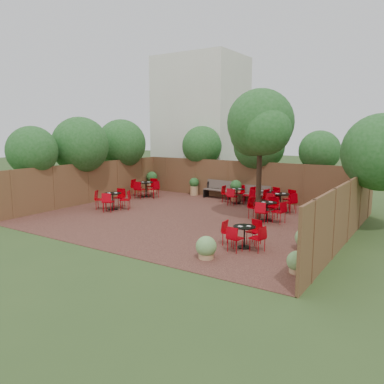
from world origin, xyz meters
The scene contains 13 objects.
ground centered at (0.00, 0.00, 0.00)m, with size 80.00×80.00×0.00m, color #354F23.
courtyard_paving centered at (0.00, 0.00, 0.01)m, with size 12.00×10.00×0.02m, color #351B15.
fence_back centered at (0.00, 5.00, 1.00)m, with size 12.00×0.08×2.00m, color #532E1E.
fence_left centered at (-6.00, 0.00, 1.00)m, with size 0.08×10.00×2.00m, color #532E1E.
fence_right centered at (6.00, 0.00, 1.00)m, with size 0.08×10.00×2.00m, color #532E1E.
neighbour_building centered at (-4.50, 8.00, 4.00)m, with size 5.00×4.00×8.00m, color silver.
overhang_foliage centered at (-1.93, 2.60, 2.77)m, with size 15.90×10.51×2.77m.
courtyard_tree centered at (2.47, 1.03, 3.70)m, with size 2.71×2.61×5.11m.
park_bench_left centered at (-1.32, 4.63, 0.51)m, with size 1.57×0.61×0.95m.
park_bench_right centered at (0.83, 4.62, 0.45)m, with size 1.40×0.62×0.84m.
bistro_tables centered at (0.07, 1.91, 0.46)m, with size 9.82×7.74×0.92m.
planters centered at (-1.02, 3.65, 0.60)m, with size 11.91×4.20×1.16m.
low_shrubs centered at (4.56, -2.86, 0.33)m, with size 3.03×2.89×0.69m.
Camera 1 is at (8.32, -12.67, 3.57)m, focal length 35.57 mm.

